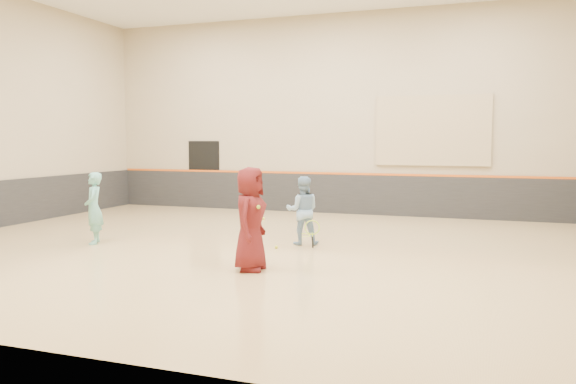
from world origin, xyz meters
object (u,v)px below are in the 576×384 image
(girl, at_px, (94,208))
(spare_racket, at_px, (304,233))
(young_man, at_px, (250,219))
(instructor, at_px, (303,210))

(girl, height_order, spare_racket, girl)
(girl, xyz_separation_m, young_man, (4.15, -1.20, 0.12))
(young_man, relative_size, spare_racket, 2.92)
(girl, bearing_deg, spare_racket, 89.89)
(spare_racket, bearing_deg, girl, -148.91)
(girl, height_order, young_man, young_man)
(young_man, height_order, spare_racket, young_man)
(young_man, bearing_deg, spare_racket, -2.77)
(girl, distance_m, spare_racket, 4.71)
(girl, height_order, instructor, girl)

